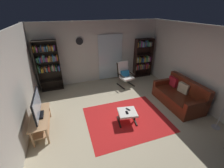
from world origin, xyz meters
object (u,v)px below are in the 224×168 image
object	(u,v)px
bookshelf_near_sofa	(143,57)
tv_remote	(128,109)
television	(37,106)
leather_sofa	(179,96)
cell_phone	(127,113)
ottoman	(127,113)
bookshelf_near_tv	(48,63)
lounge_armchair	(125,73)
tv_stand	(41,121)
wall_clock	(79,41)

from	to	relation	value
bookshelf_near_sofa	tv_remote	distance (m)	3.46
television	tv_remote	distance (m)	2.47
leather_sofa	cell_phone	xyz separation A→B (m)	(-2.14, -0.33, 0.07)
tv_remote	cell_phone	xyz separation A→B (m)	(-0.09, -0.12, -0.00)
ottoman	tv_remote	xyz separation A→B (m)	(0.06, 0.08, 0.07)
bookshelf_near_sofa	ottoman	xyz separation A→B (m)	(-2.04, -2.86, -0.63)
bookshelf_near_tv	lounge_armchair	world-z (taller)	bookshelf_near_tv
leather_sofa	tv_stand	bearing A→B (deg)	178.25
television	tv_remote	world-z (taller)	television
lounge_armchair	wall_clock	xyz separation A→B (m)	(-1.69, 0.76, 1.32)
bookshelf_near_tv	bookshelf_near_sofa	world-z (taller)	bookshelf_near_tv
lounge_armchair	tv_remote	bearing A→B (deg)	-110.44
leather_sofa	television	bearing A→B (deg)	178.19
ottoman	lounge_armchair	bearing A→B (deg)	68.93
leather_sofa	wall_clock	world-z (taller)	wall_clock
lounge_armchair	ottoman	bearing A→B (deg)	-111.07
bookshelf_near_tv	wall_clock	xyz separation A→B (m)	(1.30, 0.18, 0.70)
bookshelf_near_tv	tv_remote	world-z (taller)	bookshelf_near_tv
leather_sofa	ottoman	xyz separation A→B (m)	(-2.10, -0.29, -0.01)
cell_phone	wall_clock	bearing A→B (deg)	113.65
lounge_armchair	tv_remote	distance (m)	2.32
cell_phone	lounge_armchair	bearing A→B (deg)	77.64
bookshelf_near_sofa	wall_clock	bearing A→B (deg)	177.06
tv_stand	bookshelf_near_tv	world-z (taller)	bookshelf_near_tv
television	bookshelf_near_tv	size ratio (longest dim) A/B	0.50
bookshelf_near_tv	tv_remote	distance (m)	3.60
tv_stand	bookshelf_near_sofa	world-z (taller)	bookshelf_near_sofa
bookshelf_near_tv	cell_phone	size ratio (longest dim) A/B	14.31
ottoman	tv_remote	world-z (taller)	tv_remote
tv_stand	tv_remote	xyz separation A→B (m)	(2.41, -0.35, 0.05)
bookshelf_near_sofa	tv_remote	world-z (taller)	bookshelf_near_sofa
leather_sofa	ottoman	bearing A→B (deg)	-172.16
cell_phone	tv_remote	bearing A→B (deg)	62.11
lounge_armchair	tv_remote	world-z (taller)	lounge_armchair
tv_stand	lounge_armchair	bearing A→B (deg)	29.54
lounge_armchair	bookshelf_near_sofa	bearing A→B (deg)	27.72
tv_stand	wall_clock	world-z (taller)	wall_clock
wall_clock	lounge_armchair	bearing A→B (deg)	-24.31
tv_remote	wall_clock	bearing A→B (deg)	79.27
tv_stand	bookshelf_near_tv	size ratio (longest dim) A/B	0.59
bookshelf_near_tv	cell_phone	distance (m)	3.64
leather_sofa	cell_phone	world-z (taller)	leather_sofa
bookshelf_near_tv	leather_sofa	size ratio (longest dim) A/B	1.16
wall_clock	leather_sofa	bearing A→B (deg)	-42.88
bookshelf_near_sofa	tv_stand	bearing A→B (deg)	-150.94
tv_stand	leather_sofa	size ratio (longest dim) A/B	0.68
bookshelf_near_sofa	television	bearing A→B (deg)	-150.97
lounge_armchair	wall_clock	size ratio (longest dim) A/B	3.53
television	tv_remote	xyz separation A→B (m)	(2.40, -0.35, -0.43)
ottoman	tv_remote	size ratio (longest dim) A/B	4.11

